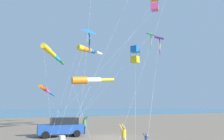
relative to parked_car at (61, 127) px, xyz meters
The scene contains 14 objects.
ground_plane 4.71m from the parked_car, 50.96° to the left, with size 600.00×600.00×0.00m, color #756654.
parked_car is the anchor object (origin of this frame).
cooler_box 2.77m from the parked_car, 16.23° to the right, with size 0.62×0.42×0.42m.
person_adult_flyer 3.00m from the parked_car, 107.44° to the left, with size 0.69×0.62×1.93m.
person_child_grey_jacket 8.61m from the parked_car, 12.25° to the left, with size 0.58×0.50×1.67m.
kite_box_small_distant 17.57m from the parked_car, 72.81° to the left, with size 3.82×12.56×16.23m.
kite_delta_magenta_far_left 12.61m from the parked_car, 127.00° to the left, with size 7.69×7.03×12.97m.
kite_delta_striped_overhead 14.63m from the parked_car, 73.35° to the left, with size 10.63×11.22×11.10m.
kite_windsock_long_streamer_left 13.91m from the parked_car, 141.65° to the left, with size 11.89×10.88×11.69m.
kite_windsock_yellow_midlevel 13.02m from the parked_car, behind, with size 12.78×3.50×6.09m.
kite_box_orange_high_right 11.70m from the parked_car, 83.48° to the left, with size 10.47×7.90×10.06m.
kite_delta_long_streamer_right 16.42m from the parked_car, 90.31° to the left, with size 1.37×12.27×12.74m.
kite_windsock_rainbow_low_near 6.02m from the parked_car, 10.86° to the left, with size 5.99×4.33×5.50m.
kite_windsock_blue_topmost 17.02m from the parked_car, behind, with size 15.75×6.05×12.43m.
Camera 1 is at (19.28, -10.76, 2.91)m, focal length 36.14 mm.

